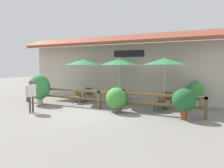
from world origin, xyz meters
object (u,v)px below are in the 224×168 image
at_px(chair_far_streetside, 161,102).
at_px(pedestrian, 31,92).
at_px(chair_middle_streetside, 114,98).
at_px(potted_plant_small_flowering, 195,93).
at_px(chair_middle_wallside, 123,95).
at_px(patio_umbrella_far, 165,61).
at_px(patio_umbrella_near, 84,62).
at_px(dining_table_middle, 119,94).
at_px(chair_near_wallside, 90,93).
at_px(potted_plant_corner_fern, 39,87).
at_px(dining_table_far, 164,97).
at_px(potted_plant_broad_leaf, 116,99).
at_px(dining_table_near, 84,92).
at_px(chair_near_streetside, 77,96).
at_px(chair_far_wallside, 168,98).
at_px(patio_umbrella_middle, 119,62).
at_px(potted_plant_entrance_palm, 184,101).

distance_m(chair_far_streetside, pedestrian, 6.29).
distance_m(chair_middle_streetside, potted_plant_small_flowering, 4.33).
height_order(chair_middle_wallside, patio_umbrella_far, patio_umbrella_far).
distance_m(patio_umbrella_near, dining_table_middle, 2.98).
distance_m(chair_near_wallside, potted_plant_corner_fern, 3.16).
distance_m(dining_table_far, potted_plant_broad_leaf, 2.65).
relative_size(dining_table_near, potted_plant_small_flowering, 0.60).
distance_m(chair_middle_streetside, chair_middle_wallside, 1.37).
distance_m(potted_plant_corner_fern, pedestrian, 2.23).
distance_m(chair_near_streetside, dining_table_far, 5.05).
relative_size(dining_table_middle, potted_plant_corner_fern, 0.49).
distance_m(chair_near_wallside, dining_table_middle, 2.39).
height_order(chair_middle_streetside, pedestrian, pedestrian).
height_order(potted_plant_broad_leaf, pedestrian, pedestrian).
xyz_separation_m(patio_umbrella_near, chair_middle_streetside, (2.34, -0.54, -1.99)).
bearing_deg(chair_middle_streetside, chair_near_streetside, -174.65).
bearing_deg(chair_far_streetside, chair_far_wallside, 101.45).
height_order(chair_near_streetside, patio_umbrella_far, patio_umbrella_far).
bearing_deg(pedestrian, patio_umbrella_near, 3.92).
bearing_deg(patio_umbrella_near, patio_umbrella_far, -0.32).
bearing_deg(chair_middle_wallside, patio_umbrella_near, 20.32).
bearing_deg(patio_umbrella_middle, potted_plant_corner_fern, -153.72).
distance_m(potted_plant_entrance_palm, potted_plant_small_flowering, 2.98).
bearing_deg(patio_umbrella_near, dining_table_far, -0.32).
bearing_deg(potted_plant_entrance_palm, dining_table_middle, 151.67).
bearing_deg(dining_table_near, chair_near_streetside, -94.71).
bearing_deg(dining_table_near, dining_table_middle, 3.53).
bearing_deg(chair_near_wallside, potted_plant_broad_leaf, 137.61).
bearing_deg(dining_table_far, chair_middle_streetside, -168.96).
bearing_deg(patio_umbrella_far, pedestrian, -145.96).
relative_size(dining_table_near, chair_near_wallside, 1.01).
distance_m(chair_middle_streetside, pedestrian, 4.34).
distance_m(dining_table_middle, potted_plant_entrance_palm, 4.42).
height_order(dining_table_middle, chair_far_wallside, chair_far_wallside).
height_order(patio_umbrella_far, potted_plant_corner_fern, patio_umbrella_far).
bearing_deg(chair_near_streetside, potted_plant_entrance_palm, -18.02).
bearing_deg(patio_umbrella_far, potted_plant_corner_fern, -164.52).
xyz_separation_m(chair_middle_wallside, patio_umbrella_far, (2.70, -0.85, 1.99)).
bearing_deg(patio_umbrella_middle, chair_middle_wallside, 96.68).
height_order(potted_plant_corner_fern, potted_plant_broad_leaf, potted_plant_corner_fern).
relative_size(chair_far_streetside, pedestrian, 0.54).
relative_size(chair_middle_streetside, chair_far_streetside, 1.00).
distance_m(chair_middle_wallside, potted_plant_broad_leaf, 2.88).
bearing_deg(potted_plant_small_flowering, pedestrian, -145.32).
bearing_deg(dining_table_far, potted_plant_small_flowering, 37.12).
xyz_separation_m(potted_plant_entrance_palm, potted_plant_broad_leaf, (-3.12, 0.03, -0.16)).
distance_m(patio_umbrella_middle, potted_plant_small_flowering, 4.44).
height_order(potted_plant_corner_fern, pedestrian, potted_plant_corner_fern).
relative_size(chair_near_streetside, potted_plant_corner_fern, 0.48).
bearing_deg(potted_plant_corner_fern, chair_middle_streetside, 18.19).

